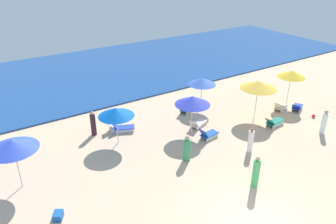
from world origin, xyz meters
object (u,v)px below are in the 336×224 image
Objects in this scene: umbrella_0 at (116,112)px; lounge_chair_2_1 at (208,134)px; beachgoer_5 at (93,124)px; lounge_chair_3_0 at (280,107)px; beachgoer_4 at (324,122)px; umbrella_1 at (12,145)px; umbrella_2 at (193,100)px; lounge_chair_3_1 at (297,107)px; beach_ball_1 at (314,116)px; lounge_chair_4_0 at (274,122)px; beachgoer_3 at (187,149)px; beachgoer_1 at (251,141)px; cooler_box_0 at (58,216)px; lounge_chair_0_1 at (123,128)px; umbrella_5 at (202,81)px; umbrella_3 at (291,74)px; umbrella_4 at (258,85)px; beachgoer_2 at (256,173)px; lounge_chair_5_0 at (186,109)px; lounge_chair_2_0 at (198,123)px; lounge_chair_0_0 at (118,127)px.

lounge_chair_2_1 is at bearing -27.07° from umbrella_0.
lounge_chair_3_0 is at bearing 162.95° from beachgoer_5.
umbrella_1 is at bearing 82.22° from beachgoer_4.
umbrella_2 is 1.56× the size of beachgoer_5.
lounge_chair_3_1 is 5.67× the size of beach_ball_1.
lounge_chair_4_0 is 1.02× the size of beachgoer_3.
beachgoer_1 is (1.07, -2.45, 0.45)m from lounge_chair_2_1.
lounge_chair_3_1 is at bearing -55.94° from cooler_box_0.
umbrella_5 reaches higher than lounge_chair_0_1.
umbrella_3 is 1.75× the size of beachgoer_3.
umbrella_4 is at bearing 146.81° from beach_ball_1.
beachgoer_2 is 1.05× the size of beachgoer_5.
lounge_chair_3_1 is (1.01, -0.65, -0.00)m from lounge_chair_3_0.
lounge_chair_5_0 is at bearing -142.14° from beachgoer_3.
umbrella_2 is (3.58, -2.50, 1.98)m from lounge_chair_0_1.
umbrella_3 reaches higher than lounge_chair_2_1.
beachgoer_5 reaches higher than cooler_box_0.
umbrella_5 is 1.54× the size of lounge_chair_5_0.
lounge_chair_2_0 is at bearing -131.79° from umbrella_5.
umbrella_3 is at bearing 166.30° from beachgoer_5.
lounge_chair_0_1 is 0.64× the size of umbrella_5.
lounge_chair_3_0 is (17.45, -1.12, -2.13)m from umbrella_1.
umbrella_0 is 5.77m from lounge_chair_2_1.
lounge_chair_5_0 is at bearing 141.71° from beach_ball_1.
lounge_chair_0_1 is 4.79m from umbrella_2.
umbrella_1 is at bearing 134.25° from lounge_chair_0_0.
lounge_chair_3_0 reaches higher than beach_ball_1.
umbrella_1 is at bearing 73.92° from lounge_chair_5_0.
lounge_chair_3_0 is at bearing -159.36° from umbrella_3.
lounge_chair_2_0 is 8.25m from beach_ball_1.
lounge_chair_3_1 is (11.94, -4.03, -0.01)m from lounge_chair_0_1.
umbrella_3 is 7.95m from beachgoer_1.
umbrella_2 is at bearing 123.19° from lounge_chair_5_0.
umbrella_0 is at bearing 58.38° from lounge_chair_2_0.
umbrella_1 is at bearing 178.65° from umbrella_2.
lounge_chair_3_1 is 0.90× the size of lounge_chair_5_0.
lounge_chair_4_0 is 0.95× the size of beachgoer_5.
umbrella_0 reaches higher than beachgoer_5.
umbrella_5 is (-2.21, 3.20, -0.32)m from umbrella_4.
lounge_chair_2_1 is at bearing -175.04° from umbrella_3.
umbrella_0 reaches higher than beach_ball_1.
beachgoer_5 is (-12.25, 7.61, 0.00)m from beachgoer_4.
lounge_chair_3_1 is at bearing -86.62° from lounge_chair_0_0.
umbrella_0 is at bearing 161.50° from beach_ball_1.
umbrella_3 is at bearing -52.41° from cooler_box_0.
umbrella_2 is at bearing -137.00° from umbrella_5.
lounge_chair_3_1 is 7.19m from umbrella_5.
umbrella_4 reaches higher than umbrella_0.
lounge_chair_2_1 is at bearing -109.39° from lounge_chair_0_0.
lounge_chair_0_0 is 1.18× the size of lounge_chair_3_1.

